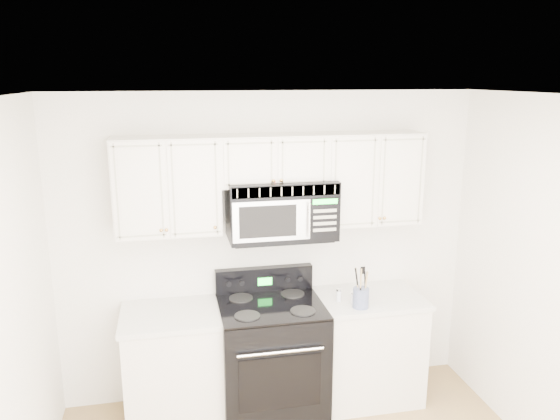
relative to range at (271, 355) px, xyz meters
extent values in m
cube|color=silver|center=(0.05, -1.40, 2.12)|extent=(3.50, 3.50, 0.01)
cube|color=white|center=(0.05, 0.35, 0.82)|extent=(3.50, 0.01, 2.60)
cube|color=silver|center=(-0.75, 0.03, -0.04)|extent=(0.82, 0.63, 0.88)
cube|color=silver|center=(-0.75, 0.03, 0.42)|extent=(0.86, 0.65, 0.04)
cube|color=black|center=(-0.75, 0.07, -0.43)|extent=(0.82, 0.55, 0.10)
cube|color=silver|center=(0.85, 0.03, -0.04)|extent=(0.82, 0.63, 0.88)
cube|color=silver|center=(0.85, 0.03, 0.42)|extent=(0.86, 0.65, 0.04)
cube|color=black|center=(0.85, 0.07, -0.43)|extent=(0.82, 0.55, 0.10)
cube|color=black|center=(0.00, -0.01, -0.02)|extent=(0.83, 0.71, 0.92)
cube|color=black|center=(0.00, -0.37, -0.03)|extent=(0.63, 0.01, 0.44)
cylinder|color=white|center=(0.00, -0.39, 0.24)|extent=(0.66, 0.02, 0.02)
cube|color=black|center=(0.00, -0.01, 0.44)|extent=(0.83, 0.71, 0.02)
cube|color=black|center=(0.00, 0.31, 0.54)|extent=(0.83, 0.08, 0.22)
cube|color=#19DE30|center=(0.00, 0.26, 0.54)|extent=(0.12, 0.00, 0.07)
cube|color=silver|center=(-0.77, 0.18, 1.41)|extent=(0.80, 0.33, 0.75)
cube|color=silver|center=(0.87, 0.18, 1.41)|extent=(0.80, 0.33, 0.75)
cube|color=silver|center=(0.05, 0.18, 1.59)|extent=(0.84, 0.33, 0.39)
sphere|color=#C28D45|center=(-0.79, 0.00, 1.12)|extent=(0.03, 0.03, 0.03)
sphere|color=#C28D45|center=(-0.43, 0.00, 1.12)|extent=(0.03, 0.03, 0.03)
sphere|color=#C28D45|center=(0.53, 0.00, 1.12)|extent=(0.03, 0.03, 0.03)
sphere|color=#C28D45|center=(0.89, 0.00, 1.12)|extent=(0.03, 0.03, 0.03)
sphere|color=#C28D45|center=(0.02, 0.00, 1.46)|extent=(0.03, 0.03, 0.03)
sphere|color=#C28D45|center=(0.08, 0.00, 1.46)|extent=(0.03, 0.03, 0.03)
cylinder|color=red|center=(0.04, 0.00, 1.40)|extent=(0.00, 0.00, 0.12)
sphere|color=#C28D45|center=(0.04, 0.00, 1.33)|extent=(0.04, 0.04, 0.04)
cube|color=black|center=(0.11, 0.14, 1.20)|extent=(0.85, 0.43, 0.47)
cube|color=#9F9C8A|center=(0.11, -0.07, 1.39)|extent=(0.83, 0.01, 0.08)
cube|color=#BDBDBD|center=(-0.01, -0.08, 1.16)|extent=(0.60, 0.01, 0.31)
cube|color=black|center=(-0.04, -0.09, 1.16)|extent=(0.44, 0.01, 0.25)
cube|color=black|center=(0.41, -0.08, 1.16)|extent=(0.24, 0.01, 0.31)
cube|color=#19DE30|center=(0.41, -0.09, 1.30)|extent=(0.20, 0.00, 0.04)
cylinder|color=white|center=(0.28, -0.12, 1.16)|extent=(0.02, 0.02, 0.27)
cylinder|color=#3F4C6F|center=(0.69, -0.17, 0.52)|extent=(0.13, 0.13, 0.16)
cylinder|color=tan|center=(0.73, -0.17, 0.60)|extent=(0.01, 0.01, 0.28)
cylinder|color=black|center=(0.68, -0.14, 0.61)|extent=(0.01, 0.01, 0.30)
cylinder|color=tan|center=(0.68, -0.20, 0.62)|extent=(0.01, 0.01, 0.32)
cylinder|color=black|center=(0.73, -0.17, 0.60)|extent=(0.01, 0.01, 0.28)
cylinder|color=tan|center=(0.68, -0.14, 0.61)|extent=(0.01, 0.01, 0.30)
cylinder|color=black|center=(0.68, -0.20, 0.62)|extent=(0.01, 0.01, 0.32)
cylinder|color=tan|center=(0.73, -0.17, 0.60)|extent=(0.01, 0.01, 0.28)
cylinder|color=silver|center=(0.56, -0.01, 0.48)|extent=(0.04, 0.04, 0.09)
cylinder|color=white|center=(0.56, -0.01, 0.53)|extent=(0.04, 0.04, 0.02)
cylinder|color=silver|center=(0.66, -0.10, 0.48)|extent=(0.04, 0.04, 0.09)
cylinder|color=white|center=(0.66, -0.10, 0.53)|extent=(0.04, 0.04, 0.02)
camera|label=1|loc=(-0.75, -3.98, 2.23)|focal=35.00mm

